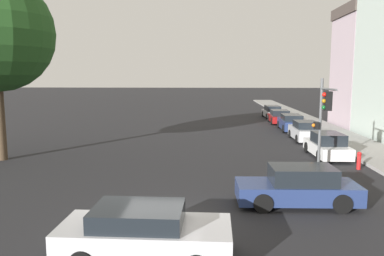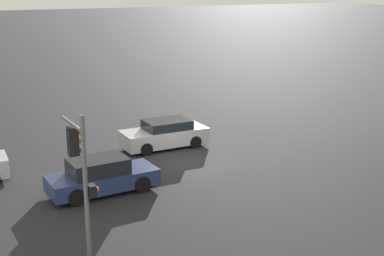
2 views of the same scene
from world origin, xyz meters
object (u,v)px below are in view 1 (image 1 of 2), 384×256
Objects in this scene: crossing_car_0 at (298,187)px; parked_car_4 at (272,112)px; parked_car_2 at (291,123)px; traffic_signal at (323,113)px; fire_hydrant at (359,160)px; crossing_car_1 at (144,234)px; parked_car_0 at (327,146)px; parked_car_1 at (305,131)px; parked_car_3 at (279,117)px.

crossing_car_0 is 0.95× the size of parked_car_4.
traffic_signal is at bearing 175.28° from parked_car_2.
crossing_car_1 is at bearing -132.75° from fire_hydrant.
parked_car_0 is at bearing 178.14° from parked_car_4.
parked_car_4 is (1.64, 25.23, -2.34)m from traffic_signal.
parked_car_4 is at bearing 1.67° from parked_car_2.
traffic_signal is 11.79m from crossing_car_1.
fire_hydrant is (0.55, -13.97, -0.20)m from parked_car_2.
parked_car_4 is at bearing 76.44° from crossing_car_1.
parked_car_4 is (0.04, 15.53, -0.03)m from parked_car_1.
crossing_car_0 is at bearing 42.53° from crossing_car_1.
crossing_car_1 reaches higher than fire_hydrant.
crossing_car_0 is at bearing 170.60° from parked_car_2.
parked_car_4 is 5.11× the size of fire_hydrant.
crossing_car_1 is 25.58m from parked_car_2.
parked_car_3 is at bearing 2.60° from parked_car_2.
fire_hydrant is (0.56, -24.29, -0.18)m from parked_car_4.
parked_car_3 is (-0.09, 5.20, -0.04)m from parked_car_2.
traffic_signal is at bearing -116.34° from crossing_car_0.
parked_car_4 is (8.74, 34.35, -0.02)m from crossing_car_1.
parked_car_3 is at bearing 91.92° from fire_hydrant.
crossing_car_1 reaches higher than parked_car_3.
crossing_car_0 is 14.89m from parked_car_1.
parked_car_2 is 1.09× the size of parked_car_3.
parked_car_1 is at bearing -178.08° from parked_car_3.
crossing_car_0 is at bearing 173.16° from parked_car_3.
parked_car_0 reaches higher than parked_car_2.
parked_car_0 is at bearing 57.29° from crossing_car_1.
parked_car_2 is at bearing -102.68° from crossing_car_0.
traffic_signal is 1.05× the size of crossing_car_1.
parked_car_0 is 0.90× the size of parked_car_2.
parked_car_0 is at bearing 179.12° from parked_car_1.
parked_car_2 is 0.99× the size of parked_car_4.
parked_car_4 is 24.30m from fire_hydrant.
fire_hydrant is at bearing -176.39° from parked_car_3.
crossing_car_0 is 30.17m from parked_car_4.
parked_car_3 is (3.72, 24.81, -0.04)m from crossing_car_0.
traffic_signal is 5.06× the size of fire_hydrant.
crossing_car_0 is at bearing 155.93° from parked_car_0.
parked_car_0 is 3.02m from fire_hydrant.
traffic_signal is 10.10m from parked_car_1.
crossing_car_1 is at bearing 161.60° from parked_car_2.
parked_car_3 is 4.63× the size of fire_hydrant.
fire_hydrant is (0.73, -2.93, -0.19)m from parked_car_0.
parked_car_3 is 0.91× the size of parked_car_4.
parked_car_0 reaches higher than crossing_car_1.
parked_car_2 is at bearing -0.14° from parked_car_1.
parked_car_4 reaches higher than fire_hydrant.
parked_car_3 is 5.12m from parked_car_4.
parked_car_1 reaches higher than parked_car_2.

